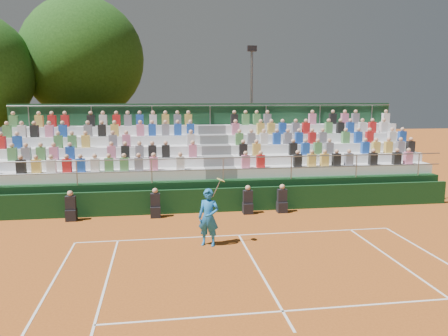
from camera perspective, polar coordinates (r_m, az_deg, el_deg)
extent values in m
plane|color=#A9531C|center=(15.35, 1.94, -8.78)|extent=(90.00, 90.00, 0.00)
cube|color=white|center=(15.35, 1.94, -8.76)|extent=(11.00, 0.06, 0.01)
cube|color=white|center=(12.41, 4.68, -13.30)|extent=(0.06, 6.40, 0.01)
cube|color=white|center=(10.40, 7.68, -18.06)|extent=(8.22, 0.06, 0.01)
cube|color=black|center=(18.25, 0.14, -4.18)|extent=(20.00, 0.15, 1.00)
cube|color=black|center=(18.02, -19.32, -5.82)|extent=(0.40, 0.40, 0.44)
cube|color=black|center=(17.91, -19.40, -4.33)|extent=(0.38, 0.25, 0.55)
sphere|color=tan|center=(17.83, -19.47, -3.15)|extent=(0.22, 0.22, 0.22)
cube|color=black|center=(17.69, -8.93, -5.67)|extent=(0.40, 0.40, 0.44)
cube|color=black|center=(17.57, -8.97, -4.16)|extent=(0.38, 0.25, 0.55)
sphere|color=tan|center=(17.49, -9.00, -2.95)|extent=(0.22, 0.22, 0.22)
cube|color=black|center=(18.04, 3.11, -5.28)|extent=(0.40, 0.40, 0.44)
cube|color=black|center=(17.92, 3.13, -3.79)|extent=(0.38, 0.25, 0.55)
sphere|color=tan|center=(17.84, 3.14, -2.60)|extent=(0.22, 0.22, 0.22)
cube|color=black|center=(18.38, 7.56, -5.07)|extent=(0.40, 0.40, 0.44)
cube|color=black|center=(18.26, 7.59, -3.61)|extent=(0.38, 0.25, 0.55)
sphere|color=tan|center=(18.18, 7.62, -2.45)|extent=(0.22, 0.22, 0.22)
cube|color=black|center=(21.23, -1.11, -1.97)|extent=(20.00, 5.20, 1.20)
cube|color=silver|center=(19.45, -16.30, -0.98)|extent=(9.30, 0.85, 0.42)
cube|color=silver|center=(20.86, 14.23, -0.20)|extent=(9.30, 0.85, 0.42)
cube|color=slate|center=(19.45, -0.49, -0.60)|extent=(1.40, 0.85, 0.42)
cube|color=silver|center=(20.22, -16.03, 0.62)|extent=(9.30, 0.85, 0.42)
cube|color=silver|center=(21.57, 13.41, 1.27)|extent=(9.30, 0.85, 0.42)
cube|color=slate|center=(20.21, -0.82, 0.99)|extent=(1.40, 0.85, 0.42)
cube|color=silver|center=(20.99, -15.79, 2.11)|extent=(9.30, 0.85, 0.42)
cube|color=silver|center=(22.31, 12.64, 2.65)|extent=(9.30, 0.85, 0.42)
cube|color=slate|center=(20.99, -1.14, 2.46)|extent=(1.40, 0.85, 0.42)
cube|color=silver|center=(21.79, -15.56, 3.48)|extent=(9.30, 0.85, 0.42)
cube|color=silver|center=(23.05, 11.92, 3.93)|extent=(9.30, 0.85, 0.42)
cube|color=slate|center=(21.78, -1.42, 3.82)|extent=(1.40, 0.85, 0.42)
cube|color=silver|center=(22.59, -15.34, 4.76)|extent=(9.30, 0.85, 0.42)
cube|color=silver|center=(23.81, 11.25, 5.14)|extent=(9.30, 0.85, 0.42)
cube|color=slate|center=(22.59, -1.69, 5.09)|extent=(1.40, 0.85, 0.42)
cube|color=#173E24|center=(23.19, -1.84, 2.99)|extent=(20.00, 0.12, 4.40)
cylinder|color=gray|center=(18.47, -0.11, 1.35)|extent=(20.00, 0.05, 0.05)
cylinder|color=gray|center=(22.95, -1.84, 8.18)|extent=(20.00, 0.05, 0.05)
cube|color=black|center=(19.87, -24.98, 0.16)|extent=(0.36, 0.24, 0.56)
cube|color=gold|center=(19.70, -23.31, 0.20)|extent=(0.36, 0.24, 0.56)
cube|color=silver|center=(19.56, -21.61, 0.25)|extent=(0.36, 0.24, 0.56)
cube|color=red|center=(19.42, -19.82, 0.29)|extent=(0.36, 0.24, 0.56)
cube|color=#1E4CB2|center=(19.32, -18.21, 0.34)|extent=(0.36, 0.24, 0.56)
cube|color=silver|center=(19.23, -16.48, 0.38)|extent=(0.36, 0.24, 0.56)
cube|color=#4C8C4C|center=(19.16, -14.79, 0.42)|extent=(0.36, 0.24, 0.56)
cube|color=#4C8C4C|center=(19.10, -12.90, 0.47)|extent=(0.36, 0.24, 0.56)
cube|color=slate|center=(19.06, -11.07, 0.51)|extent=(0.36, 0.24, 0.56)
cube|color=pink|center=(19.04, -9.16, 0.56)|extent=(0.36, 0.24, 0.56)
cube|color=silver|center=(19.06, -5.72, 0.64)|extent=(0.36, 0.24, 0.56)
cube|color=#4C8C4C|center=(20.78, -25.91, 1.64)|extent=(0.36, 0.24, 0.56)
cube|color=slate|center=(20.62, -24.41, 1.69)|extent=(0.36, 0.24, 0.56)
cube|color=#4C8C4C|center=(20.46, -22.79, 1.74)|extent=(0.36, 0.24, 0.56)
cube|color=pink|center=(20.33, -21.32, 1.79)|extent=(0.36, 0.24, 0.56)
cube|color=#1E4CB2|center=(20.19, -19.45, 1.85)|extent=(0.36, 0.24, 0.56)
cube|color=pink|center=(19.93, -14.47, 1.99)|extent=(0.36, 0.24, 0.56)
cube|color=black|center=(19.88, -12.76, 2.04)|extent=(0.36, 0.24, 0.56)
cube|color=slate|center=(19.84, -10.97, 2.09)|extent=(0.36, 0.24, 0.56)
cube|color=black|center=(19.82, -9.33, 2.13)|extent=(0.36, 0.24, 0.56)
cube|color=black|center=(19.82, -7.61, 2.17)|extent=(0.36, 0.24, 0.56)
cube|color=pink|center=(19.87, -4.10, 2.25)|extent=(0.36, 0.24, 0.56)
cube|color=red|center=(21.76, -27.07, 2.98)|extent=(0.36, 0.24, 0.56)
cube|color=#1E4CB2|center=(21.55, -25.37, 3.05)|extent=(0.36, 0.24, 0.56)
cube|color=#4C8C4C|center=(21.11, -20.82, 3.23)|extent=(0.36, 0.24, 0.56)
cube|color=#4C8C4C|center=(20.99, -19.21, 3.28)|extent=(0.36, 0.24, 0.56)
cube|color=gold|center=(20.88, -17.61, 3.34)|extent=(0.36, 0.24, 0.56)
cube|color=slate|center=(20.73, -14.30, 3.44)|extent=(0.36, 0.24, 0.56)
cube|color=pink|center=(20.67, -12.62, 3.49)|extent=(0.36, 0.24, 0.56)
cube|color=silver|center=(20.67, -4.34, 3.69)|extent=(0.36, 0.24, 0.56)
cube|color=#4C8C4C|center=(22.52, -26.46, 4.28)|extent=(0.36, 0.24, 0.56)
cube|color=silver|center=(22.33, -24.87, 4.36)|extent=(0.36, 0.24, 0.56)
cube|color=black|center=(22.18, -23.51, 4.42)|extent=(0.36, 0.24, 0.56)
cube|color=pink|center=(22.02, -21.83, 4.50)|extent=(0.36, 0.24, 0.56)
cube|color=#1E4CB2|center=(21.89, -20.30, 4.56)|extent=(0.36, 0.24, 0.56)
cube|color=slate|center=(21.68, -17.33, 4.68)|extent=(0.36, 0.24, 0.56)
cube|color=black|center=(21.60, -15.64, 4.74)|extent=(0.36, 0.24, 0.56)
cube|color=gold|center=(21.53, -14.08, 4.79)|extent=(0.36, 0.24, 0.56)
cube|color=pink|center=(21.45, -10.86, 4.89)|extent=(0.36, 0.24, 0.56)
cube|color=#1E4CB2|center=(21.43, -9.35, 4.93)|extent=(0.36, 0.24, 0.56)
cube|color=slate|center=(21.43, -7.64, 4.97)|extent=(0.36, 0.24, 0.56)
cube|color=#1E4CB2|center=(21.45, -6.06, 5.00)|extent=(0.36, 0.24, 0.56)
cube|color=#1E4CB2|center=(21.48, -4.41, 5.03)|extent=(0.36, 0.24, 0.56)
cube|color=#4C8C4C|center=(23.29, -25.78, 5.50)|extent=(0.36, 0.24, 0.56)
cube|color=gold|center=(22.97, -22.99, 5.65)|extent=(0.36, 0.24, 0.56)
cube|color=red|center=(22.83, -21.54, 5.72)|extent=(0.36, 0.24, 0.56)
cube|color=red|center=(22.70, -20.03, 5.79)|extent=(0.36, 0.24, 0.56)
cube|color=black|center=(22.49, -16.98, 5.92)|extent=(0.36, 0.24, 0.56)
cube|color=silver|center=(22.41, -15.51, 5.98)|extent=(0.36, 0.24, 0.56)
cube|color=red|center=(22.34, -13.86, 6.04)|extent=(0.36, 0.24, 0.56)
cube|color=slate|center=(22.30, -12.44, 6.08)|extent=(0.36, 0.24, 0.56)
cube|color=#1E4CB2|center=(22.27, -10.94, 6.13)|extent=(0.36, 0.24, 0.56)
cube|color=silver|center=(22.25, -9.24, 6.17)|extent=(0.36, 0.24, 0.56)
cube|color=gold|center=(22.25, -7.65, 6.21)|extent=(0.36, 0.24, 0.56)
cube|color=slate|center=(22.27, -6.10, 6.24)|extent=(0.36, 0.24, 0.56)
cube|color=gold|center=(22.30, -4.67, 6.27)|extent=(0.36, 0.24, 0.56)
cube|color=pink|center=(19.40, 2.84, 0.84)|extent=(0.36, 0.24, 0.56)
cube|color=red|center=(19.55, 4.80, 0.88)|extent=(0.36, 0.24, 0.56)
cube|color=black|center=(20.01, 9.58, 0.98)|extent=(0.36, 0.24, 0.56)
cube|color=gold|center=(20.22, 11.38, 1.01)|extent=(0.36, 0.24, 0.56)
cube|color=gold|center=(20.44, 12.98, 1.04)|extent=(0.36, 0.24, 0.56)
cube|color=black|center=(20.65, 14.46, 1.07)|extent=(0.36, 0.24, 0.56)
cube|color=slate|center=(20.89, 15.97, 1.10)|extent=(0.36, 0.24, 0.56)
cube|color=black|center=(21.41, 18.88, 1.15)|extent=(0.36, 0.24, 0.56)
cube|color=black|center=(21.98, 21.62, 1.19)|extent=(0.36, 0.24, 0.56)
cube|color=pink|center=(22.27, 22.91, 1.21)|extent=(0.36, 0.24, 0.56)
cube|color=black|center=(20.18, 2.52, 2.37)|extent=(0.36, 0.24, 0.56)
cube|color=gold|center=(20.31, 4.27, 2.40)|extent=(0.36, 0.24, 0.56)
cube|color=black|center=(20.77, 9.00, 2.47)|extent=(0.36, 0.24, 0.56)
cube|color=#1E4CB2|center=(20.96, 10.57, 2.48)|extent=(0.36, 0.24, 0.56)
cube|color=#4C8C4C|center=(21.16, 12.12, 2.50)|extent=(0.36, 0.24, 0.56)
cube|color=slate|center=(21.37, 13.57, 2.51)|extent=(0.36, 0.24, 0.56)
cube|color=#1E4CB2|center=(22.11, 17.94, 2.54)|extent=(0.36, 0.24, 0.56)
cube|color=gold|center=(22.36, 19.23, 2.55)|extent=(0.36, 0.24, 0.56)
cube|color=gold|center=(22.67, 20.66, 2.55)|extent=(0.36, 0.24, 0.56)
cube|color=slate|center=(22.98, 22.03, 2.55)|extent=(0.36, 0.24, 0.56)
cube|color=black|center=(23.26, 23.17, 2.56)|extent=(0.36, 0.24, 0.56)
cube|color=#4C8C4C|center=(20.96, 2.01, 3.79)|extent=(0.36, 0.24, 0.56)
cube|color=slate|center=(21.08, 3.59, 3.81)|extent=(0.36, 0.24, 0.56)
cube|color=silver|center=(21.21, 5.23, 3.83)|extent=(0.36, 0.24, 0.56)
cube|color=#1E4CB2|center=(21.37, 6.89, 3.84)|extent=(0.36, 0.24, 0.56)
cube|color=slate|center=(21.53, 8.31, 3.85)|extent=(0.36, 0.24, 0.56)
cube|color=#1E4CB2|center=(21.69, 9.75, 3.86)|extent=(0.36, 0.24, 0.56)
cube|color=red|center=(21.91, 11.43, 3.86)|extent=(0.36, 0.24, 0.56)
cube|color=slate|center=(22.10, 12.74, 3.86)|extent=(0.36, 0.24, 0.56)
cube|color=#4C8C4C|center=(22.56, 15.59, 3.85)|extent=(0.36, 0.24, 0.56)
cube|color=#1E4CB2|center=(22.84, 17.11, 3.85)|extent=(0.36, 0.24, 0.56)
cube|color=red|center=(23.10, 18.46, 3.84)|extent=(0.36, 0.24, 0.56)
cube|color=silver|center=(23.67, 21.06, 3.82)|extent=(0.36, 0.24, 0.56)
cube|color=#1E4CB2|center=(23.95, 22.24, 3.80)|extent=(0.36, 0.24, 0.56)
cube|color=pink|center=(21.75, 1.51, 5.11)|extent=(0.36, 0.24, 0.56)
cube|color=gold|center=(22.01, 4.80, 5.13)|extent=(0.36, 0.24, 0.56)
cube|color=gold|center=(22.14, 6.18, 5.14)|extent=(0.36, 0.24, 0.56)
cube|color=#1E4CB2|center=(22.30, 7.64, 5.14)|extent=(0.36, 0.24, 0.56)
cube|color=slate|center=(22.49, 9.33, 5.13)|extent=(0.36, 0.24, 0.56)
cube|color=red|center=(22.67, 10.64, 5.13)|extent=(0.36, 0.24, 0.56)
cube|color=#4C8C4C|center=(23.09, 13.49, 5.11)|extent=(0.36, 0.24, 0.56)
cube|color=black|center=(23.33, 14.95, 5.09)|extent=(0.36, 0.24, 0.56)
cube|color=#1E4CB2|center=(23.55, 16.14, 5.07)|extent=(0.36, 0.24, 0.56)
cube|color=silver|center=(23.83, 17.60, 5.05)|extent=(0.36, 0.24, 0.56)
cube|color=red|center=(24.08, 18.78, 5.03)|extent=(0.36, 0.24, 0.56)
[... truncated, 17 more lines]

